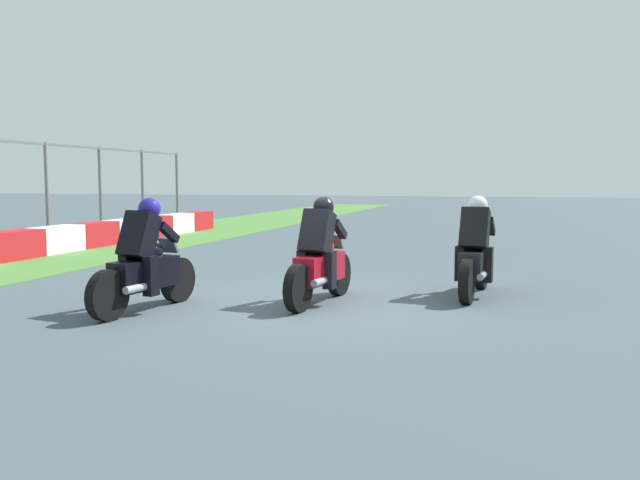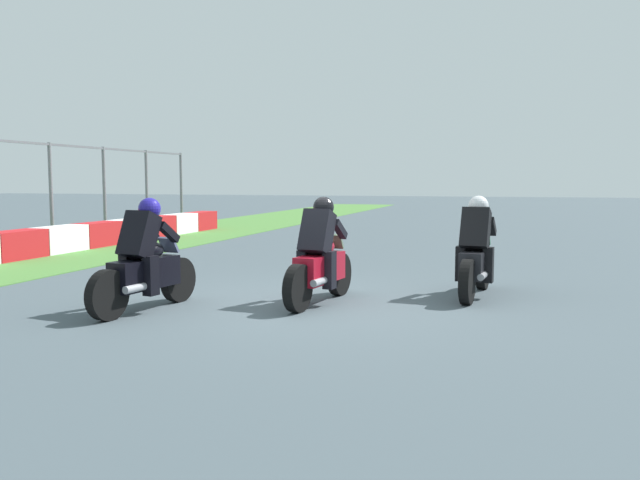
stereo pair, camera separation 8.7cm
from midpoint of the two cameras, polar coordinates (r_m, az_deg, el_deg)
name	(u,v)px [view 1 (the left image)]	position (r m, az deg, el deg)	size (l,w,h in m)	color
ground_plane	(313,303)	(9.24, -0.93, -5.59)	(120.00, 120.00, 0.00)	#455258
rider_lane_a	(475,255)	(10.00, 13.24, -1.28)	(2.04, 0.57, 1.51)	black
rider_lane_b	(320,260)	(9.17, -0.27, -1.73)	(2.04, 0.59, 1.51)	black
rider_lane_c	(145,265)	(8.95, -15.40, -2.09)	(2.04, 0.60, 1.51)	black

